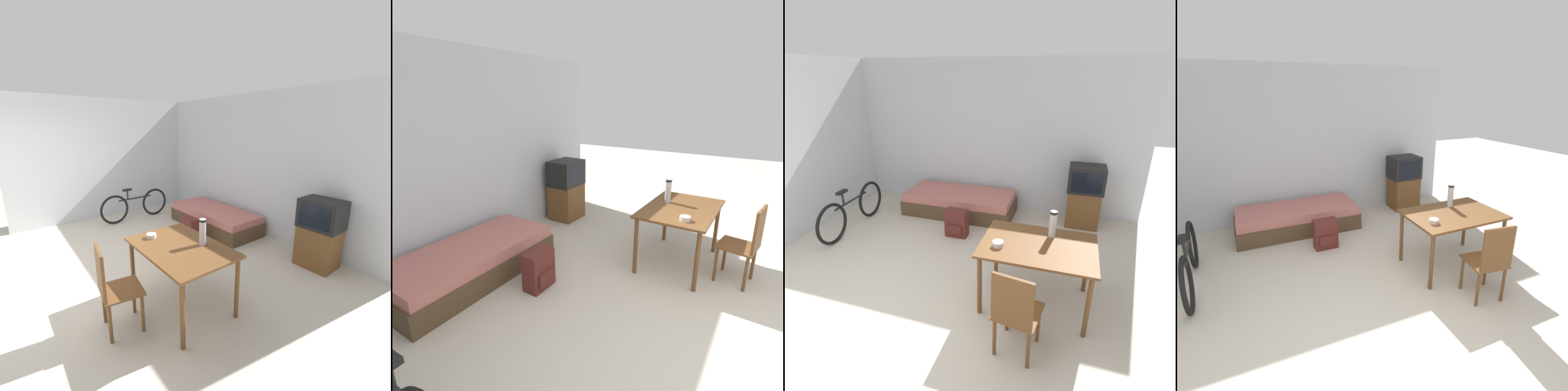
% 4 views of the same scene
% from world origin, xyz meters
% --- Properties ---
extents(ground_plane, '(20.00, 20.00, 0.00)m').
position_xyz_m(ground_plane, '(0.00, 0.00, 0.00)').
color(ground_plane, beige).
extents(wall_back, '(5.77, 0.06, 2.70)m').
position_xyz_m(wall_back, '(0.00, 3.55, 1.35)').
color(wall_back, silver).
rests_on(wall_back, ground_plane).
extents(daybed, '(1.99, 0.88, 0.41)m').
position_xyz_m(daybed, '(-0.25, 3.00, 0.20)').
color(daybed, '#4C3823').
rests_on(daybed, ground_plane).
extents(tv, '(0.57, 0.45, 1.05)m').
position_xyz_m(tv, '(1.92, 3.18, 0.54)').
color(tv, brown).
rests_on(tv, ground_plane).
extents(dining_table, '(1.22, 0.84, 0.76)m').
position_xyz_m(dining_table, '(1.42, 1.03, 0.67)').
color(dining_table, brown).
rests_on(dining_table, ground_plane).
extents(wooden_chair, '(0.46, 0.46, 0.95)m').
position_xyz_m(wooden_chair, '(1.33, 0.24, 0.53)').
color(wooden_chair, brown).
rests_on(wooden_chair, ground_plane).
extents(thermos_flask, '(0.08, 0.08, 0.31)m').
position_xyz_m(thermos_flask, '(1.53, 1.25, 0.93)').
color(thermos_flask, '#B7B7BC').
rests_on(thermos_flask, dining_table).
extents(mate_bowl, '(0.12, 0.12, 0.05)m').
position_xyz_m(mate_bowl, '(1.01, 0.87, 0.79)').
color(mate_bowl, beige).
rests_on(mate_bowl, dining_table).
extents(backpack, '(0.35, 0.23, 0.45)m').
position_xyz_m(backpack, '(0.01, 2.18, 0.22)').
color(backpack, '#56231E').
rests_on(backpack, ground_plane).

